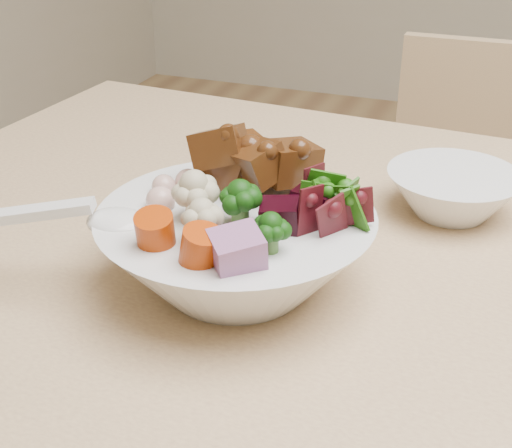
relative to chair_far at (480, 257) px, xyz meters
The scene contains 4 objects.
chair_far is the anchor object (origin of this frame).
food_bowl 0.86m from the chair_far, 104.52° to the right, with size 0.25×0.25×0.13m.
soup_spoon 0.95m from the chair_far, 110.72° to the right, with size 0.16×0.08×0.03m.
side_bowl 0.65m from the chair_far, 93.44° to the right, with size 0.14×0.14×0.05m, color silver, non-canonical shape.
Camera 1 is at (-0.48, -0.64, 1.19)m, focal length 50.00 mm.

